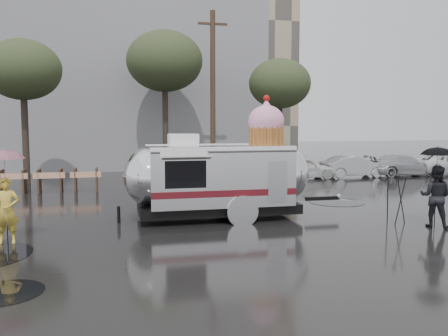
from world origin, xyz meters
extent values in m
plane|color=black|center=(0.00, 0.00, 0.00)|extent=(120.00, 120.00, 0.00)
cylinder|color=black|center=(5.34, 4.70, 0.01)|extent=(2.11, 2.11, 0.01)
cylinder|color=black|center=(-4.79, -2.81, 0.01)|extent=(1.40, 1.40, 0.01)
cube|color=slate|center=(-4.00, 24.00, 6.50)|extent=(22.00, 12.00, 13.00)
cylinder|color=#473323|center=(2.50, 14.00, 4.50)|extent=(0.28, 0.28, 9.00)
cube|color=#473323|center=(2.50, 14.00, 8.30)|extent=(1.60, 0.12, 0.12)
cylinder|color=#382D26|center=(-7.00, 13.00, 2.93)|extent=(0.32, 0.32, 5.85)
ellipsoid|color=#2B371E|center=(-7.00, 13.00, 5.52)|extent=(3.64, 3.64, 2.86)
cylinder|color=#382D26|center=(0.00, 15.00, 3.38)|extent=(0.32, 0.32, 6.75)
ellipsoid|color=#2B371E|center=(0.00, 15.00, 6.38)|extent=(4.20, 4.20, 3.30)
cylinder|color=#382D26|center=(6.00, 13.00, 2.70)|extent=(0.32, 0.32, 5.40)
ellipsoid|color=#2B371E|center=(6.00, 13.00, 5.10)|extent=(3.36, 3.36, 2.64)
cube|color=#473323|center=(-7.50, 10.00, 0.50)|extent=(0.08, 0.80, 1.00)
cube|color=#473323|center=(-6.60, 10.00, 0.50)|extent=(0.08, 0.80, 1.00)
cube|color=#E5590C|center=(-7.05, 9.62, 0.75)|extent=(1.30, 0.04, 0.25)
cube|color=#473323|center=(-6.00, 10.00, 0.50)|extent=(0.08, 0.80, 1.00)
cube|color=#473323|center=(-5.10, 10.00, 0.50)|extent=(0.08, 0.80, 1.00)
cube|color=#E5590C|center=(-5.55, 9.62, 0.75)|extent=(1.30, 0.04, 0.25)
cube|color=#473323|center=(-4.50, 10.00, 0.50)|extent=(0.08, 0.80, 1.00)
cube|color=#473323|center=(-3.60, 10.00, 0.50)|extent=(0.08, 0.80, 1.00)
cube|color=#E5590C|center=(-4.05, 9.62, 0.75)|extent=(1.30, 0.04, 0.25)
imported|color=silver|center=(7.00, 12.00, 0.70)|extent=(4.00, 1.80, 1.40)
imported|color=#B2B2B7|center=(10.00, 12.00, 0.70)|extent=(4.00, 1.80, 1.40)
imported|color=#B2B2B7|center=(13.00, 12.00, 0.72)|extent=(4.20, 1.80, 1.44)
cube|color=silver|center=(0.32, 2.80, 1.38)|extent=(4.33, 2.27, 1.77)
ellipsoid|color=silver|center=(2.48, 2.80, 1.38)|extent=(1.48, 2.27, 1.77)
ellipsoid|color=silver|center=(-1.85, 2.80, 1.38)|extent=(1.48, 2.27, 1.77)
cube|color=black|center=(0.32, 2.80, 0.34)|extent=(4.92, 1.97, 0.30)
cylinder|color=black|center=(0.81, 1.79, 0.34)|extent=(0.69, 0.22, 0.69)
cylinder|color=black|center=(0.81, 3.81, 0.34)|extent=(0.69, 0.22, 0.69)
cylinder|color=silver|center=(0.81, 1.65, 0.39)|extent=(0.95, 0.10, 0.95)
cube|color=black|center=(3.86, 2.80, 0.49)|extent=(1.18, 0.12, 0.12)
sphere|color=silver|center=(4.45, 2.80, 0.54)|extent=(0.16, 0.16, 0.16)
cylinder|color=black|center=(-2.74, 2.80, 0.25)|extent=(0.10, 0.10, 0.49)
cube|color=#540F17|center=(0.32, 1.67, 0.94)|extent=(4.33, 0.03, 0.20)
cube|color=#540F17|center=(0.32, 3.93, 0.94)|extent=(4.33, 0.03, 0.20)
cube|color=black|center=(-0.86, 1.66, 1.53)|extent=(1.18, 0.03, 0.79)
cube|color=beige|center=(-0.86, 1.42, 2.02)|extent=(1.38, 0.49, 0.14)
cube|color=silver|center=(1.89, 1.66, 1.23)|extent=(0.59, 0.03, 1.28)
cube|color=white|center=(-0.77, 2.80, 2.46)|extent=(0.89, 0.64, 0.37)
cylinder|color=#CC7B3B|center=(1.89, 2.80, 2.56)|extent=(1.02, 1.02, 0.59)
ellipsoid|color=#FFA4C8|center=(1.89, 2.80, 3.03)|extent=(1.14, 1.14, 1.02)
cone|color=#FFA4C8|center=(1.89, 2.80, 3.54)|extent=(0.49, 0.49, 0.39)
sphere|color=red|center=(1.89, 2.80, 3.76)|extent=(0.20, 0.20, 0.20)
imported|color=gold|center=(-5.46, 0.91, 0.82)|extent=(0.60, 0.41, 1.65)
imported|color=#CF839D|center=(-5.46, 0.91, 1.96)|extent=(1.20, 1.20, 0.82)
cylinder|color=black|center=(-5.46, 0.91, 0.83)|extent=(0.02, 0.02, 1.65)
imported|color=black|center=(6.10, 0.10, 0.89)|extent=(0.94, 0.94, 1.77)
imported|color=black|center=(6.10, 0.10, 1.94)|extent=(1.16, 1.16, 0.79)
cylinder|color=black|center=(6.10, 0.10, 0.83)|extent=(0.02, 0.02, 1.65)
cylinder|color=black|center=(5.55, 0.94, 0.68)|extent=(0.15, 0.30, 1.39)
cylinder|color=black|center=(5.13, 0.98, 0.68)|extent=(0.20, 0.27, 1.39)
cylinder|color=black|center=(5.31, 0.59, 0.68)|extent=(0.32, 0.06, 1.38)
cube|color=black|center=(5.33, 0.83, 1.39)|extent=(0.15, 0.14, 0.10)
camera|label=1|loc=(-2.84, -11.57, 2.99)|focal=38.00mm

